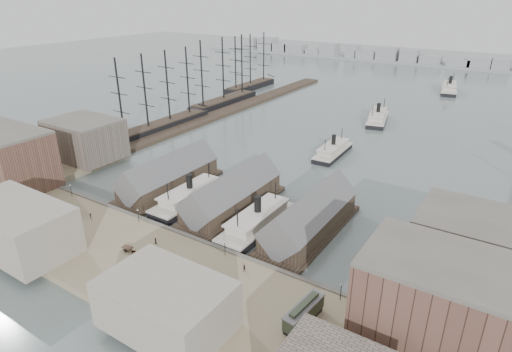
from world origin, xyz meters
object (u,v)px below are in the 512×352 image
Objects in this scene: horse_cart_left at (41,207)px; horse_cart_center at (131,251)px; horse_cart_right at (219,307)px; tram at (304,314)px; ferry_docked_west at (190,196)px.

horse_cart_left is 39.96m from horse_cart_center.
horse_cart_center is (39.93, -1.50, -0.03)m from horse_cart_left.
horse_cart_right is (70.57, -6.09, 0.02)m from horse_cart_left.
horse_cart_center is at bearing -171.88° from tram.
ferry_docked_west is at bearing 6.61° from horse_cart_center.
horse_cart_left is at bearing 70.45° from horse_cart_right.
horse_cart_right is (38.80, -35.89, 0.36)m from ferry_docked_west.
tram reaches higher than horse_cart_left.
ferry_docked_west is 6.37× the size of horse_cart_left.
ferry_docked_west reaches higher than horse_cart_left.
tram is 2.37× the size of horse_cart_right.
horse_cart_left is (-31.77, -29.80, 0.34)m from ferry_docked_west.
tram is 86.30m from horse_cart_left.
tram is 2.35× the size of horse_cart_center.
ferry_docked_west reaches higher than tram.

